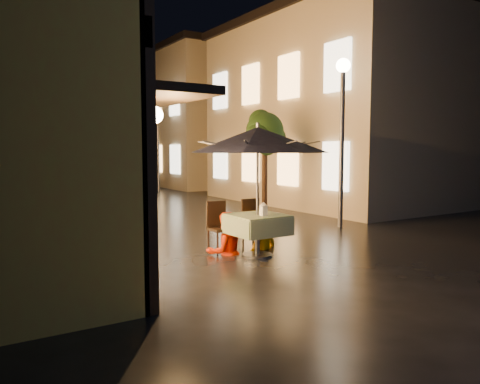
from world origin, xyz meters
TOP-DOWN VIEW (x-y plane):
  - ground at (0.00, 0.00)m, footprint 90.00×90.00m
  - east_building_near at (7.49, 6.50)m, footprint 7.30×9.30m
  - east_building_far at (7.49, 18.00)m, footprint 7.30×10.30m
  - street_tree at (2.41, 4.51)m, footprint 1.43×1.20m
  - streetlamp_near at (3.00, 2.00)m, footprint 0.36×0.36m
  - streetlamp_far at (3.00, 14.00)m, footprint 0.36×0.36m
  - cafe_table at (-0.64, 0.43)m, footprint 0.99×0.99m
  - patio_umbrella at (-0.64, 0.43)m, footprint 2.58×2.58m
  - cafe_chair_left at (-1.04, 1.16)m, footprint 0.42×0.42m
  - cafe_chair_right at (-0.24, 1.16)m, footprint 0.42×0.42m
  - table_lantern at (-0.64, 0.23)m, footprint 0.16×0.16m
  - person_orange at (-1.03, 0.96)m, footprint 0.79×0.63m
  - person_yellow at (-0.20, 0.96)m, footprint 1.10×0.85m
  - bicycle_0 at (-2.34, 3.72)m, footprint 1.80×1.10m
  - bicycle_1 at (-2.78, 3.84)m, footprint 1.65×0.75m
  - bicycle_2 at (-2.55, 5.49)m, footprint 1.72×0.99m
  - bicycle_3 at (-2.82, 6.02)m, footprint 1.54×0.79m
  - bicycle_4 at (-2.56, 7.59)m, footprint 1.81×0.90m
  - bicycle_5 at (-2.46, 8.47)m, footprint 1.81×0.94m
  - bicycle_6 at (-2.76, 9.81)m, footprint 1.71×1.03m

SIDE VIEW (x-z plane):
  - ground at x=0.00m, z-range 0.00..0.00m
  - bicycle_6 at x=-2.76m, z-range 0.00..0.85m
  - bicycle_2 at x=-2.55m, z-range 0.00..0.85m
  - bicycle_3 at x=-2.82m, z-range 0.00..0.89m
  - bicycle_0 at x=-2.34m, z-range 0.00..0.89m
  - bicycle_4 at x=-2.56m, z-range 0.00..0.91m
  - bicycle_1 at x=-2.78m, z-range 0.00..0.96m
  - bicycle_5 at x=-2.46m, z-range 0.00..1.04m
  - cafe_chair_left at x=-1.04m, z-range 0.05..1.03m
  - cafe_chair_right at x=-0.24m, z-range 0.05..1.03m
  - cafe_table at x=-0.64m, z-range 0.20..0.98m
  - person_yellow at x=-0.20m, z-range 0.00..1.50m
  - person_orange at x=-1.03m, z-range 0.00..1.54m
  - table_lantern at x=-0.64m, z-range 0.79..1.04m
  - patio_umbrella at x=-0.64m, z-range 0.92..3.38m
  - street_tree at x=2.41m, z-range 0.85..4.00m
  - streetlamp_near at x=3.00m, z-range 0.80..5.03m
  - streetlamp_far at x=3.00m, z-range 0.80..5.03m
  - east_building_near at x=7.49m, z-range 0.01..6.81m
  - east_building_far at x=7.49m, z-range 0.01..7.31m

